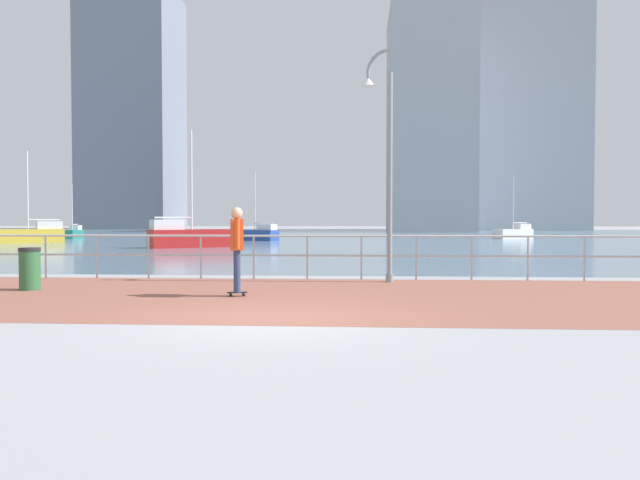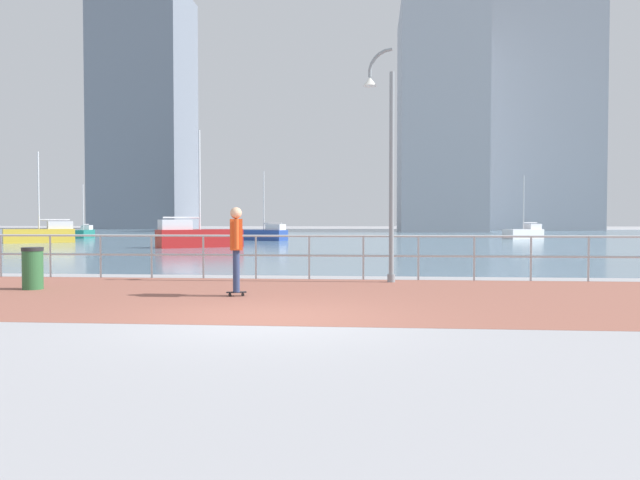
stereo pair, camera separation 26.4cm
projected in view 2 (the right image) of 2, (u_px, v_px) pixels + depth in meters
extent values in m
plane|color=#9E9EA3|center=(352.00, 239.00, 49.36)|extent=(220.00, 220.00, 0.00)
cube|color=#935647|center=(291.00, 296.00, 12.41)|extent=(28.00, 7.08, 0.01)
cube|color=slate|center=(356.00, 236.00, 60.75)|extent=(180.00, 88.00, 0.00)
cylinder|color=#B2BCC1|center=(1.00, 256.00, 16.64)|extent=(0.05, 0.05, 1.12)
cylinder|color=#B2BCC1|center=(50.00, 256.00, 16.52)|extent=(0.05, 0.05, 1.12)
cylinder|color=#B2BCC1|center=(101.00, 256.00, 16.40)|extent=(0.05, 0.05, 1.12)
cylinder|color=#B2BCC1|center=(152.00, 257.00, 16.28)|extent=(0.05, 0.05, 1.12)
cylinder|color=#B2BCC1|center=(203.00, 257.00, 16.16)|extent=(0.05, 0.05, 1.12)
cylinder|color=#B2BCC1|center=(256.00, 257.00, 16.04)|extent=(0.05, 0.05, 1.12)
cylinder|color=#B2BCC1|center=(309.00, 258.00, 15.92)|extent=(0.05, 0.05, 1.12)
cylinder|color=#B2BCC1|center=(363.00, 258.00, 15.80)|extent=(0.05, 0.05, 1.12)
cylinder|color=#B2BCC1|center=(418.00, 258.00, 15.68)|extent=(0.05, 0.05, 1.12)
cylinder|color=#B2BCC1|center=(474.00, 258.00, 15.56)|extent=(0.05, 0.05, 1.12)
cylinder|color=#B2BCC1|center=(531.00, 259.00, 15.44)|extent=(0.05, 0.05, 1.12)
cylinder|color=#B2BCC1|center=(588.00, 259.00, 15.32)|extent=(0.05, 0.05, 1.12)
cylinder|color=#B2BCC1|center=(309.00, 236.00, 15.90)|extent=(25.20, 0.06, 0.06)
cylinder|color=#B2BCC1|center=(309.00, 255.00, 15.92)|extent=(25.20, 0.06, 0.06)
cylinder|color=gray|center=(391.00, 278.00, 15.16)|extent=(0.19, 0.19, 0.20)
cylinder|color=gray|center=(392.00, 178.00, 15.08)|extent=(0.12, 0.12, 5.15)
cylinder|color=gray|center=(389.00, 50.00, 15.00)|extent=(0.19, 0.11, 0.11)
cylinder|color=gray|center=(383.00, 52.00, 15.03)|extent=(0.20, 0.11, 0.15)
cylinder|color=gray|center=(377.00, 56.00, 15.07)|extent=(0.20, 0.11, 0.18)
cylinder|color=gray|center=(373.00, 61.00, 15.10)|extent=(0.17, 0.11, 0.19)
cylinder|color=gray|center=(371.00, 67.00, 15.11)|extent=(0.14, 0.10, 0.19)
cylinder|color=gray|center=(370.00, 73.00, 15.12)|extent=(0.10, 0.10, 0.17)
cone|color=silver|center=(370.00, 82.00, 15.13)|extent=(0.36, 0.36, 0.22)
cylinder|color=black|center=(230.00, 295.00, 12.30)|extent=(0.07, 0.04, 0.06)
cylinder|color=black|center=(230.00, 295.00, 12.37)|extent=(0.07, 0.04, 0.06)
cylinder|color=black|center=(243.00, 295.00, 12.34)|extent=(0.07, 0.04, 0.06)
cylinder|color=black|center=(243.00, 294.00, 12.42)|extent=(0.07, 0.04, 0.06)
cube|color=black|center=(236.00, 292.00, 12.36)|extent=(0.41, 0.21, 0.02)
cylinder|color=navy|center=(236.00, 271.00, 12.26)|extent=(0.16, 0.16, 0.84)
cylinder|color=navy|center=(236.00, 271.00, 12.42)|extent=(0.16, 0.16, 0.84)
cube|color=#D84C1E|center=(236.00, 234.00, 12.32)|extent=(0.32, 0.39, 0.63)
cylinder|color=#D84C1E|center=(237.00, 234.00, 12.09)|extent=(0.11, 0.11, 0.59)
cylinder|color=#D84C1E|center=(236.00, 233.00, 12.54)|extent=(0.11, 0.11, 0.59)
sphere|color=#DBAD89|center=(236.00, 213.00, 12.30)|extent=(0.23, 0.23, 0.23)
cylinder|color=#2D6638|center=(33.00, 270.00, 13.57)|extent=(0.44, 0.44, 0.85)
cylinder|color=#262628|center=(32.00, 249.00, 13.56)|extent=(0.46, 0.46, 0.08)
cube|color=white|center=(523.00, 234.00, 50.78)|extent=(3.69, 3.09, 0.80)
cube|color=silver|center=(533.00, 226.00, 51.32)|extent=(1.56, 1.43, 0.44)
cylinder|color=silver|center=(524.00, 202.00, 50.69)|extent=(0.09, 0.09, 4.42)
cylinder|color=silver|center=(530.00, 223.00, 51.16)|extent=(1.40, 1.03, 0.07)
cube|color=#284799|center=(264.00, 235.00, 46.69)|extent=(3.83, 2.76, 0.80)
cube|color=silver|center=(276.00, 227.00, 46.06)|extent=(1.56, 1.34, 0.44)
cylinder|color=silver|center=(264.00, 201.00, 46.61)|extent=(0.09, 0.09, 4.43)
cylinder|color=silver|center=(272.00, 223.00, 46.22)|extent=(1.51, 0.85, 0.07)
cube|color=#B21E1E|center=(200.00, 238.00, 34.83)|extent=(4.72, 3.84, 1.01)
cube|color=silver|center=(175.00, 225.00, 34.12)|extent=(1.97, 1.79, 0.56)
cylinder|color=silver|center=(200.00, 180.00, 34.72)|extent=(0.11, 0.11, 5.60)
cylinder|color=silver|center=(182.00, 218.00, 34.29)|extent=(1.81, 1.26, 0.09)
cube|color=#197266|center=(83.00, 234.00, 52.87)|extent=(1.54, 3.42, 0.71)
cube|color=silver|center=(87.00, 227.00, 53.84)|extent=(0.90, 1.29, 0.39)
cylinder|color=silver|center=(83.00, 207.00, 52.79)|extent=(0.08, 0.08, 3.93)
cylinder|color=silver|center=(86.00, 224.00, 53.57)|extent=(0.30, 1.48, 0.06)
cube|color=gold|center=(39.00, 236.00, 41.61)|extent=(4.39, 3.61, 0.94)
cube|color=silver|center=(60.00, 225.00, 42.24)|extent=(1.84, 1.68, 0.52)
cylinder|color=silver|center=(38.00, 190.00, 41.51)|extent=(0.10, 0.10, 5.23)
cylinder|color=silver|center=(54.00, 220.00, 42.05)|extent=(1.67, 1.19, 0.08)
cube|color=slate|center=(145.00, 112.00, 113.41)|extent=(15.94, 14.95, 43.14)
cube|color=#A3A8B2|center=(440.00, 122.00, 85.08)|extent=(11.08, 15.43, 30.32)
cube|color=slate|center=(440.00, 4.00, 84.56)|extent=(4.43, 6.17, 2.00)
cube|color=#A3A8B2|center=(535.00, 105.00, 98.91)|extent=(17.64, 14.33, 40.33)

